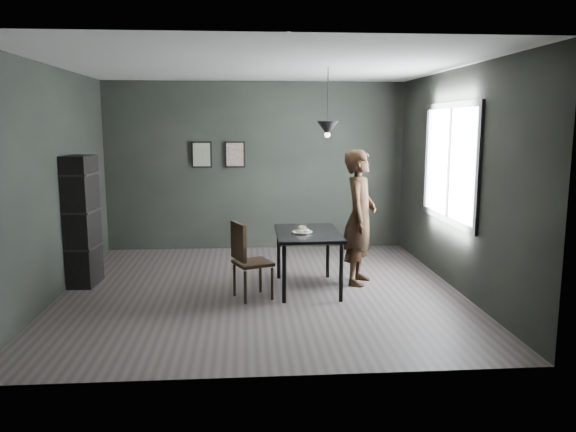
{
  "coord_description": "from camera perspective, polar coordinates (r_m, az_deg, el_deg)",
  "views": [
    {
      "loc": [
        -0.19,
        -6.95,
        2.11
      ],
      "look_at": [
        0.35,
        0.05,
        0.95
      ],
      "focal_mm": 35.0,
      "sensor_mm": 36.0,
      "label": 1
    }
  ],
  "objects": [
    {
      "name": "pendant_lamp",
      "position": [
        7.12,
        4.03,
        8.89
      ],
      "size": [
        0.28,
        0.28,
        0.86
      ],
      "color": "black",
      "rests_on": "ground"
    },
    {
      "name": "ceiling",
      "position": [
        6.98,
        -2.93,
        15.04
      ],
      "size": [
        5.0,
        5.0,
        0.02
      ],
      "color": "silver",
      "rests_on": "ground"
    },
    {
      "name": "ground",
      "position": [
        7.26,
        -2.75,
        -7.52
      ],
      "size": [
        5.0,
        5.0,
        0.0
      ],
      "primitive_type": "plane",
      "color": "#342F2D",
      "rests_on": "ground"
    },
    {
      "name": "shelf_unit",
      "position": [
        7.8,
        -20.19,
        -0.47
      ],
      "size": [
        0.36,
        0.59,
        1.71
      ],
      "primitive_type": "cube",
      "rotation": [
        0.0,
        0.0,
        -0.06
      ],
      "color": "black",
      "rests_on": "ground"
    },
    {
      "name": "wood_chair",
      "position": [
        6.78,
        -4.25,
        -4.04
      ],
      "size": [
        0.53,
        0.53,
        0.95
      ],
      "rotation": [
        0.0,
        0.0,
        0.39
      ],
      "color": "black",
      "rests_on": "ground"
    },
    {
      "name": "back_wall",
      "position": [
        9.48,
        -3.26,
        5.07
      ],
      "size": [
        5.0,
        0.1,
        2.8
      ],
      "primitive_type": "cube",
      "color": "black",
      "rests_on": "ground"
    },
    {
      "name": "white_plate",
      "position": [
        7.06,
        1.45,
        -1.68
      ],
      "size": [
        0.23,
        0.23,
        0.01
      ],
      "primitive_type": "cylinder",
      "color": "silver",
      "rests_on": "cafe_table"
    },
    {
      "name": "woman",
      "position": [
        7.44,
        7.29,
        -0.14
      ],
      "size": [
        0.64,
        0.76,
        1.78
      ],
      "primitive_type": "imported",
      "rotation": [
        0.0,
        0.0,
        1.18
      ],
      "color": "black",
      "rests_on": "ground"
    },
    {
      "name": "cafe_table",
      "position": [
        7.14,
        2.03,
        -2.25
      ],
      "size": [
        0.8,
        1.2,
        0.75
      ],
      "color": "black",
      "rests_on": "ground"
    },
    {
      "name": "window_assembly",
      "position": [
        7.64,
        16.05,
        5.2
      ],
      "size": [
        0.04,
        1.96,
        1.56
      ],
      "color": "white",
      "rests_on": "ground"
    },
    {
      "name": "donut_pile",
      "position": [
        7.05,
        1.45,
        -1.4
      ],
      "size": [
        0.18,
        0.18,
        0.08
      ],
      "rotation": [
        0.0,
        0.0,
        -0.37
      ],
      "color": "beige",
      "rests_on": "white_plate"
    },
    {
      "name": "framed_print_left",
      "position": [
        9.45,
        -8.76,
        6.18
      ],
      "size": [
        0.34,
        0.04,
        0.44
      ],
      "color": "black",
      "rests_on": "ground"
    },
    {
      "name": "framed_print_right",
      "position": [
        9.43,
        -5.41,
        6.24
      ],
      "size": [
        0.34,
        0.04,
        0.44
      ],
      "color": "black",
      "rests_on": "ground"
    }
  ]
}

